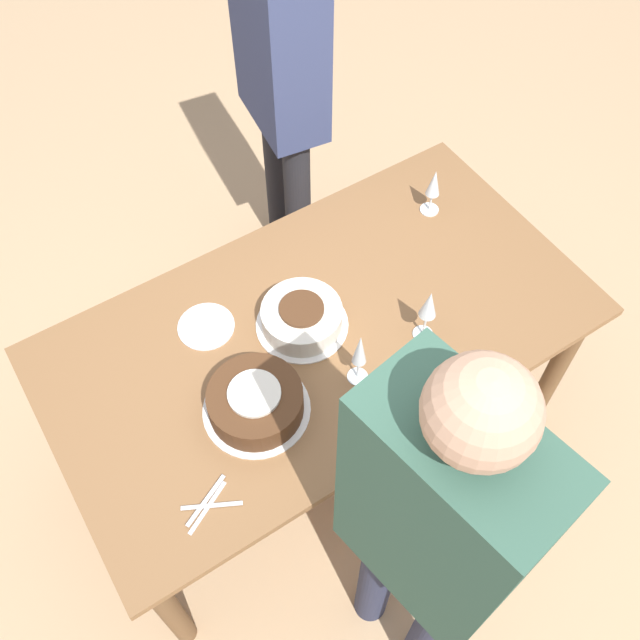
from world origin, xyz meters
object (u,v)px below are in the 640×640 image
cake_front_chocolate (256,402)px  wine_glass_near (434,185)px  cake_center_white (302,317)px  wine_glass_far (429,306)px  person_cutting (432,533)px  person_watching (282,75)px  wine_glass_extra (360,352)px

cake_front_chocolate → wine_glass_near: (0.93, 0.36, 0.08)m
cake_center_white → cake_front_chocolate: (-0.28, -0.18, 0.00)m
cake_front_chocolate → wine_glass_far: bearing=-5.4°
wine_glass_near → person_cutting: size_ratio=0.11×
wine_glass_far → person_watching: (0.12, 1.06, 0.11)m
cake_center_white → wine_glass_extra: bearing=-80.8°
wine_glass_near → wine_glass_extra: bearing=-144.8°
wine_glass_far → person_cutting: (-0.47, -0.58, 0.18)m
cake_center_white → wine_glass_near: size_ratio=1.56×
wine_glass_extra → person_cutting: bearing=-110.1°
cake_front_chocolate → wine_glass_far: (0.58, -0.06, 0.11)m
cake_front_chocolate → wine_glass_extra: wine_glass_extra is taller
wine_glass_far → person_cutting: 0.77m
cake_center_white → wine_glass_extra: wine_glass_extra is taller
wine_glass_far → person_watching: person_watching is taller
wine_glass_extra → person_watching: bearing=70.1°
wine_glass_near → wine_glass_extra: (-0.61, -0.43, 0.02)m
wine_glass_far → person_watching: bearing=83.3°
wine_glass_far → cake_front_chocolate: bearing=174.6°
cake_center_white → cake_front_chocolate: bearing=-146.2°
cake_front_chocolate → person_watching: size_ratio=0.20×
person_watching → cake_center_white: bearing=-19.8°
wine_glass_near → wine_glass_far: 0.54m
person_cutting → wine_glass_extra: bearing=-29.4°
wine_glass_extra → person_watching: 1.15m
cake_center_white → person_watching: size_ratio=0.18×
cake_center_white → wine_glass_near: wine_glass_near is taller
wine_glass_near → wine_glass_far: bearing=-130.0°
person_cutting → wine_glass_far: bearing=-48.3°
wine_glass_near → person_cutting: (-0.82, -1.00, 0.21)m
cake_front_chocolate → wine_glass_far: 0.59m
person_cutting → cake_center_white: bearing=-20.8°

